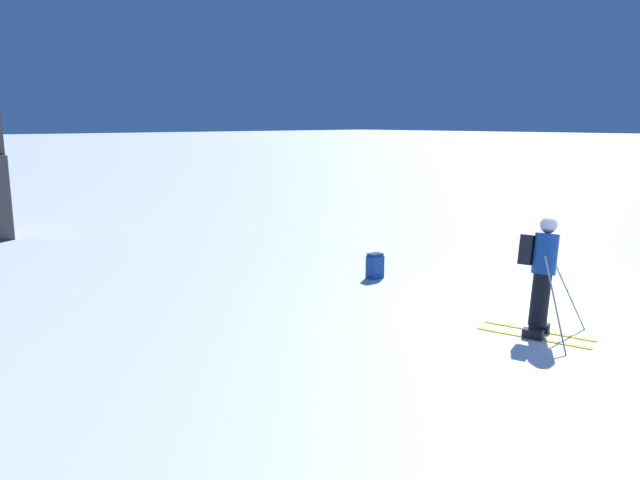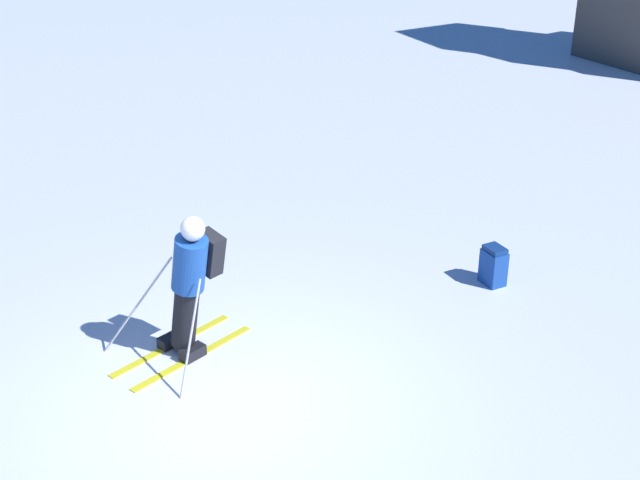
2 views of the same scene
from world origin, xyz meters
name	(u,v)px [view 2 (image 2 of 2)]	position (x,y,z in m)	size (l,w,h in m)	color
ground_plane	(227,400)	(0.00, 0.00, 0.00)	(300.00, 300.00, 0.00)	white
skier	(190,280)	(-0.85, 0.08, 0.95)	(1.25, 1.67, 1.73)	yellow
spare_backpack	(493,266)	(-0.32, 3.85, 0.24)	(0.32, 0.25, 0.50)	#194293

